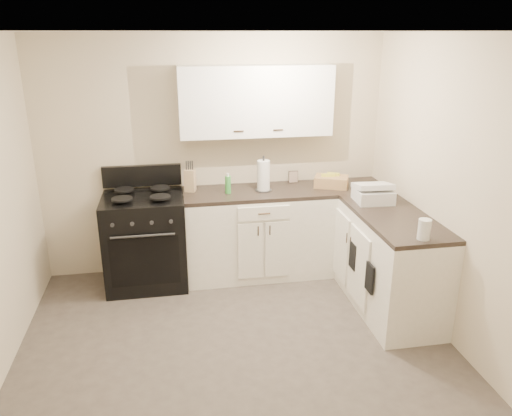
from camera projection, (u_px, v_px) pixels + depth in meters
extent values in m
plane|color=#473F38|center=(240.00, 359.00, 4.03)|extent=(3.60, 3.60, 0.00)
plane|color=white|center=(236.00, 31.00, 3.20)|extent=(3.60, 3.60, 0.00)
plane|color=beige|center=(214.00, 156.00, 5.28)|extent=(3.60, 0.00, 3.60)
plane|color=beige|center=(465.00, 200.00, 3.91)|extent=(0.00, 3.60, 3.60)
plane|color=beige|center=(304.00, 371.00, 1.94)|extent=(3.60, 0.00, 3.60)
cube|color=white|center=(258.00, 234.00, 5.34)|extent=(1.55, 0.60, 0.90)
cube|color=white|center=(377.00, 252.00, 4.92)|extent=(0.60, 1.90, 0.90)
cube|color=black|center=(258.00, 192.00, 5.19)|extent=(1.55, 0.60, 0.04)
cube|color=black|center=(381.00, 207.00, 4.76)|extent=(0.60, 1.90, 0.04)
cube|color=white|center=(256.00, 101.00, 5.02)|extent=(1.55, 0.30, 0.70)
cube|color=black|center=(146.00, 242.00, 5.12)|extent=(0.80, 0.69, 0.97)
cube|color=tan|center=(190.00, 180.00, 5.12)|extent=(0.13, 0.12, 0.23)
cylinder|color=white|center=(263.00, 176.00, 5.13)|extent=(0.15, 0.15, 0.32)
cylinder|color=green|center=(228.00, 185.00, 5.07)|extent=(0.08, 0.08, 0.18)
cube|color=black|center=(293.00, 177.00, 5.44)|extent=(0.10, 0.04, 0.13)
cube|color=tan|center=(331.00, 182.00, 5.29)|extent=(0.41, 0.35, 0.11)
cube|color=white|center=(373.00, 195.00, 4.83)|extent=(0.36, 0.34, 0.13)
cylinder|color=silver|center=(424.00, 229.00, 3.94)|extent=(0.11, 0.11, 0.17)
cube|color=black|center=(370.00, 278.00, 4.31)|extent=(0.02, 0.15, 0.26)
cube|color=black|center=(353.00, 256.00, 4.68)|extent=(0.02, 0.15, 0.25)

